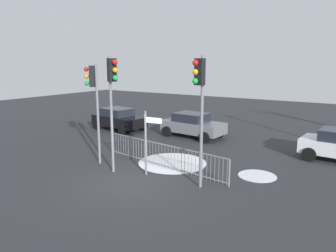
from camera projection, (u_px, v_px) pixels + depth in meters
ground_plane at (134, 182)px, 12.22m from camera, size 60.00×60.00×0.00m
traffic_light_mid_left at (200, 93)px, 10.92m from camera, size 0.35×0.56×4.73m
traffic_light_foreground_left at (93, 91)px, 13.81m from camera, size 0.50×0.43×4.45m
traffic_light_mid_right at (112, 89)px, 12.56m from camera, size 0.55×0.37×4.75m
direction_sign_post at (147, 139)px, 12.69m from camera, size 0.79×0.12×2.63m
pedestrian_guard_railing at (162, 155)px, 13.76m from camera, size 6.65×1.05×1.07m
car_black_far at (118, 119)px, 21.41m from camera, size 4.01×2.40×1.47m
car_grey_near at (193, 125)px, 19.38m from camera, size 3.94×2.21×1.47m
snow_patch_kerb at (257, 176)px, 12.83m from camera, size 1.52×1.52×0.01m
snow_patch_island at (172, 163)px, 14.51m from camera, size 3.09×3.09×0.01m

